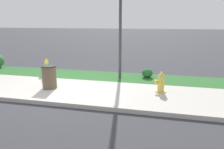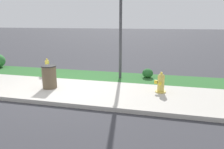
{
  "view_description": "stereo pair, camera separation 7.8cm",
  "coord_description": "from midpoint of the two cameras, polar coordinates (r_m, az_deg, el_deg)",
  "views": [
    {
      "loc": [
        3.21,
        -6.44,
        2.24
      ],
      "look_at": [
        1.45,
        0.86,
        0.4
      ],
      "focal_mm": 35.0,
      "sensor_mm": 36.0,
      "label": 1
    },
    {
      "loc": [
        3.29,
        -6.42,
        2.24
      ],
      "look_at": [
        1.45,
        0.86,
        0.4
      ],
      "focal_mm": 35.0,
      "sensor_mm": 36.0,
      "label": 2
    }
  ],
  "objects": [
    {
      "name": "trash_bin",
      "position": [
        7.7,
        -15.78,
        -0.62
      ],
      "size": [
        0.5,
        0.5,
        0.79
      ],
      "color": "brown",
      "rests_on": "ground"
    },
    {
      "name": "street_curb",
      "position": [
        6.41,
        -17.48,
        -6.78
      ],
      "size": [
        18.0,
        0.16,
        0.12
      ],
      "primitive_type": "cube",
      "color": "#BCB7AD",
      "rests_on": "ground"
    },
    {
      "name": "sidewalk_pavement",
      "position": [
        7.55,
        -12.11,
        -3.77
      ],
      "size": [
        18.0,
        2.56,
        0.01
      ],
      "primitive_type": "cube",
      "color": "#BCB7AD",
      "rests_on": "ground"
    },
    {
      "name": "shrub_bush_far_verge",
      "position": [
        8.99,
        9.55,
        0.36
      ],
      "size": [
        0.43,
        0.43,
        0.37
      ],
      "color": "#28662D",
      "rests_on": "ground"
    },
    {
      "name": "ground_plane",
      "position": [
        7.55,
        -12.11,
        -3.81
      ],
      "size": [
        120.0,
        120.0,
        0.0
      ],
      "primitive_type": "plane",
      "color": "#38383D"
    },
    {
      "name": "small_white_dog",
      "position": [
        9.16,
        -16.21,
        0.72
      ],
      "size": [
        0.29,
        0.49,
        0.46
      ],
      "rotation": [
        0.0,
        0.0,
        1.8
      ],
      "color": "silver",
      "rests_on": "ground"
    },
    {
      "name": "grass_verge",
      "position": [
        9.4,
        -6.53,
        -0.09
      ],
      "size": [
        18.0,
        1.63,
        0.01
      ],
      "primitive_type": "cube",
      "color": "#2D662D",
      "rests_on": "ground"
    },
    {
      "name": "fire_hydrant_far_end",
      "position": [
        7.16,
        12.92,
        -2.16
      ],
      "size": [
        0.38,
        0.4,
        0.67
      ],
      "rotation": [
        0.0,
        0.0,
        1.44
      ],
      "color": "gold",
      "rests_on": "ground"
    },
    {
      "name": "fire_hydrant_by_grass_verge",
      "position": [
        9.71,
        -16.36,
        1.87
      ],
      "size": [
        0.33,
        0.33,
        0.69
      ],
      "rotation": [
        0.0,
        0.0,
        2.32
      ],
      "color": "yellow",
      "rests_on": "ground"
    }
  ]
}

